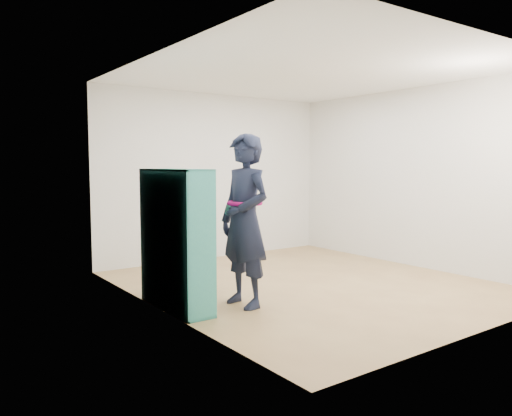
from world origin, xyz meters
TOP-DOWN VIEW (x-y plane):
  - floor at (0.00, 0.00)m, footprint 4.50×4.50m
  - ceiling at (0.00, 0.00)m, footprint 4.50×4.50m
  - wall_left at (-2.00, 0.00)m, footprint 0.02×4.50m
  - wall_right at (2.00, 0.00)m, footprint 0.02×4.50m
  - wall_back at (0.00, 2.25)m, footprint 4.00×0.02m
  - wall_front at (0.00, -2.25)m, footprint 4.00×0.02m
  - bookshelf at (-1.86, 0.02)m, footprint 0.32×1.09m
  - person at (-1.20, -0.31)m, footprint 0.49×0.70m
  - smartphone at (-1.35, -0.23)m, footprint 0.03×0.10m

SIDE VIEW (x-z plane):
  - floor at x=0.00m, z-range 0.00..0.00m
  - bookshelf at x=-1.86m, z-range -0.02..1.43m
  - person at x=-1.20m, z-range 0.00..1.82m
  - smartphone at x=-1.35m, z-range 0.96..1.10m
  - wall_left at x=-2.00m, z-range 0.00..2.60m
  - wall_right at x=2.00m, z-range 0.00..2.60m
  - wall_back at x=0.00m, z-range 0.00..2.60m
  - wall_front at x=0.00m, z-range 0.00..2.60m
  - ceiling at x=0.00m, z-range 2.60..2.60m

